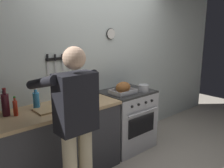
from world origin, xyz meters
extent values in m
cube|color=silver|center=(0.00, 1.35, 1.30)|extent=(6.00, 0.10, 2.60)
cube|color=black|center=(-0.67, 1.29, 1.43)|extent=(0.46, 0.02, 0.04)
cube|color=silver|center=(-0.88, 1.28, 1.33)|extent=(0.02, 0.00, 0.18)
cube|color=black|center=(-0.88, 1.28, 1.46)|extent=(0.02, 0.02, 0.09)
cube|color=silver|center=(-0.78, 1.28, 1.32)|extent=(0.02, 0.00, 0.19)
cube|color=black|center=(-0.78, 1.28, 1.46)|extent=(0.02, 0.02, 0.08)
cube|color=silver|center=(-0.67, 1.28, 1.34)|extent=(0.02, 0.00, 0.14)
cube|color=black|center=(-0.67, 1.28, 1.45)|extent=(0.02, 0.02, 0.08)
cube|color=silver|center=(-0.57, 1.28, 1.34)|extent=(0.02, 0.00, 0.15)
cube|color=black|center=(-0.57, 1.28, 1.46)|extent=(0.02, 0.02, 0.09)
cube|color=silver|center=(-0.46, 1.28, 1.34)|extent=(0.02, 0.00, 0.15)
cube|color=black|center=(-0.46, 1.28, 1.46)|extent=(0.02, 0.02, 0.08)
cylinder|color=white|center=(0.16, 1.28, 1.74)|extent=(0.15, 0.02, 0.15)
torus|color=black|center=(0.16, 1.28, 1.74)|extent=(0.17, 0.02, 0.17)
cube|color=#38383D|center=(-1.20, 0.99, 0.43)|extent=(2.00, 0.62, 0.86)
cube|color=tan|center=(-1.20, 0.99, 0.88)|extent=(2.03, 0.65, 0.04)
cube|color=#BCBCC1|center=(0.22, 0.99, 0.43)|extent=(0.76, 0.62, 0.87)
cube|color=black|center=(0.22, 0.67, 0.45)|extent=(0.53, 0.01, 0.28)
cube|color=#2D2D2D|center=(0.22, 0.99, 0.89)|extent=(0.76, 0.62, 0.03)
cylinder|color=black|center=(0.01, 0.67, 0.78)|extent=(0.04, 0.02, 0.04)
cylinder|color=black|center=(0.14, 0.67, 0.78)|extent=(0.04, 0.02, 0.04)
cylinder|color=black|center=(0.30, 0.67, 0.78)|extent=(0.04, 0.02, 0.04)
cylinder|color=black|center=(0.43, 0.67, 0.78)|extent=(0.04, 0.02, 0.04)
cylinder|color=silver|center=(0.22, 0.65, 0.66)|extent=(0.61, 0.02, 0.02)
cylinder|color=#C6B793|center=(-0.99, 0.35, 0.43)|extent=(0.14, 0.14, 0.86)
cube|color=black|center=(-1.08, 0.35, 1.14)|extent=(0.38, 0.22, 0.56)
sphere|color=tan|center=(-1.08, 0.35, 1.55)|extent=(0.21, 0.21, 0.21)
cylinder|color=black|center=(-1.29, 0.60, 1.32)|extent=(0.09, 0.55, 0.22)
cylinder|color=black|center=(-0.87, 0.60, 1.32)|extent=(0.09, 0.55, 0.22)
cube|color=#B7B7BC|center=(0.07, 0.91, 0.91)|extent=(0.34, 0.25, 0.01)
cube|color=#B7B7BC|center=(0.07, 0.79, 0.94)|extent=(0.34, 0.01, 0.05)
cube|color=#B7B7BC|center=(0.07, 1.04, 0.94)|extent=(0.34, 0.01, 0.05)
cube|color=#B7B7BC|center=(-0.10, 0.91, 0.94)|extent=(0.01, 0.25, 0.05)
cube|color=#B7B7BC|center=(0.24, 0.91, 0.94)|extent=(0.01, 0.25, 0.05)
ellipsoid|color=#935628|center=(0.07, 0.91, 0.99)|extent=(0.24, 0.17, 0.16)
cylinder|color=#B7B7BC|center=(0.40, 0.81, 0.95)|extent=(0.15, 0.15, 0.10)
cube|color=tan|center=(-1.03, 0.96, 0.91)|extent=(0.36, 0.24, 0.02)
cylinder|color=#47141E|center=(-1.48, 1.10, 1.02)|extent=(0.08, 0.08, 0.24)
cylinder|color=#47141E|center=(-1.48, 1.10, 1.16)|extent=(0.04, 0.04, 0.05)
cylinder|color=maroon|center=(-1.48, 1.10, 1.20)|extent=(0.04, 0.04, 0.01)
cylinder|color=#338CCC|center=(-1.14, 1.11, 1.00)|extent=(0.07, 0.07, 0.19)
cylinder|color=#338CCC|center=(-1.14, 1.11, 1.11)|extent=(0.03, 0.03, 0.04)
cylinder|color=white|center=(-1.14, 1.11, 1.14)|extent=(0.04, 0.04, 0.01)
cylinder|color=#997F4C|center=(-0.48, 1.24, 0.99)|extent=(0.07, 0.07, 0.17)
cylinder|color=#997F4C|center=(-0.48, 1.24, 1.09)|extent=(0.03, 0.03, 0.04)
cylinder|color=black|center=(-0.48, 1.24, 1.12)|extent=(0.03, 0.03, 0.01)
cylinder|color=gold|center=(-1.46, 1.20, 1.00)|extent=(0.07, 0.07, 0.19)
cylinder|color=gold|center=(-1.46, 1.20, 1.11)|extent=(0.03, 0.03, 0.04)
cylinder|color=black|center=(-1.46, 1.20, 1.14)|extent=(0.03, 0.03, 0.01)
cylinder|color=red|center=(-1.40, 1.04, 0.98)|extent=(0.05, 0.05, 0.16)
cylinder|color=red|center=(-1.40, 1.04, 1.08)|extent=(0.02, 0.02, 0.04)
cylinder|color=#197219|center=(-1.40, 1.04, 1.11)|extent=(0.02, 0.02, 0.01)
camera|label=1|loc=(-2.22, -1.45, 1.81)|focal=38.12mm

